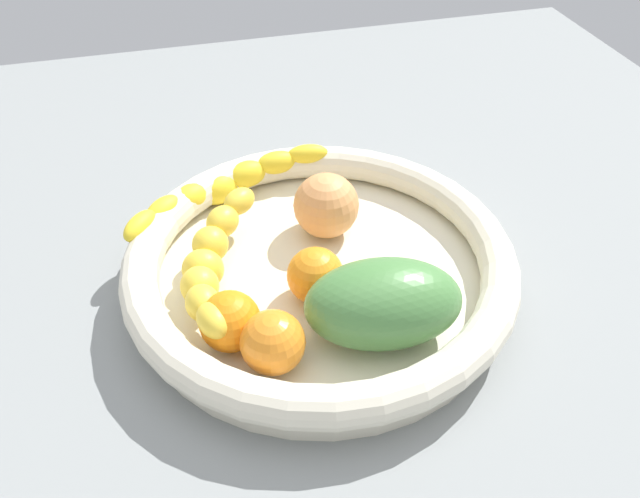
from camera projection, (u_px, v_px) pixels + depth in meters
kitchen_counter at (320, 298)px, 62.96cm from camera, size 120.00×120.00×3.00cm
fruit_bowl at (320, 266)px, 60.18cm from camera, size 36.52×36.52×5.35cm
banana_draped_left at (222, 187)px, 67.33cm from camera, size 11.99×23.03×4.33cm
banana_draped_right at (211, 262)px, 57.75cm from camera, size 19.39×9.24×5.02cm
orange_front at (230, 321)px, 52.59cm from camera, size 5.17×5.17×5.17cm
orange_mid_left at (273, 342)px, 50.80cm from camera, size 5.29×5.29×5.29cm
orange_mid_right at (315, 275)px, 56.79cm from camera, size 5.13×5.13×5.13cm
mango_green at (383, 303)px, 52.75cm from camera, size 9.98×14.20×7.18cm
peach_blush at (326, 206)px, 63.39cm from camera, size 6.53×6.53×6.53cm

